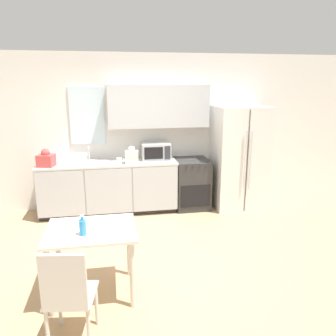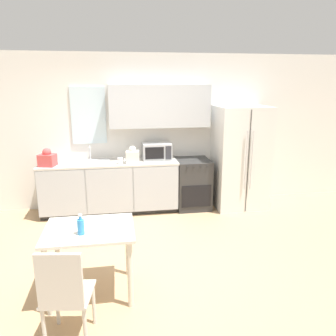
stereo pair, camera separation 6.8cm
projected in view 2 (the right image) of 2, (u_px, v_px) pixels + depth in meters
ground_plane at (150, 255)px, 4.32m from camera, size 12.00×12.00×0.00m
wall_back at (141, 127)px, 5.81m from camera, size 12.00×0.38×2.70m
kitchen_counter at (110, 187)px, 5.68m from camera, size 2.33×0.63×0.90m
oven_range at (192, 184)px, 5.89m from camera, size 0.60×0.65×0.88m
refrigerator at (240, 157)px, 5.85m from camera, size 0.90×0.80×1.81m
kitchen_sink at (90, 162)px, 5.52m from camera, size 0.66×0.41×0.26m
microwave at (157, 151)px, 5.75m from camera, size 0.50×0.36×0.29m
coffee_mug at (121, 161)px, 5.43m from camera, size 0.13×0.09×0.10m
grocery_bag_0 at (47, 159)px, 5.27m from camera, size 0.29×0.27×0.29m
grocery_bag_1 at (133, 156)px, 5.49m from camera, size 0.24×0.21×0.29m
dining_table at (90, 240)px, 3.40m from camera, size 0.91×0.70×0.75m
dining_chair_near at (64, 291)px, 2.70m from camera, size 0.45×0.45×0.93m
drink_bottle at (81, 226)px, 3.22m from camera, size 0.07×0.07×0.21m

